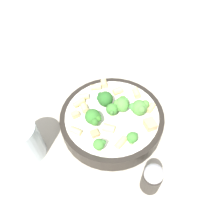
{
  "coord_description": "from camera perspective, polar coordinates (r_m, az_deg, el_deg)",
  "views": [
    {
      "loc": [
        0.22,
        -0.22,
        0.45
      ],
      "look_at": [
        0.0,
        0.0,
        0.05
      ],
      "focal_mm": 35.0,
      "sensor_mm": 36.0,
      "label": 1
    }
  ],
  "objects": [
    {
      "name": "broccoli_floret_1",
      "position": [
        0.45,
        -3.32,
        -8.43
      ],
      "size": [
        0.02,
        0.03,
        0.03
      ],
      "color": "#93B766",
      "rests_on": "pasta_bowl"
    },
    {
      "name": "broccoli_floret_0",
      "position": [
        0.51,
        -1.91,
        3.48
      ],
      "size": [
        0.04,
        0.04,
        0.04
      ],
      "color": "#9EC175",
      "rests_on": "pasta_bowl"
    },
    {
      "name": "rigatoni_5",
      "position": [
        0.53,
        10.05,
        1.1
      ],
      "size": [
        0.02,
        0.03,
        0.01
      ],
      "primitive_type": "cylinder",
      "rotation": [
        1.57,
        0.0,
        0.2
      ],
      "color": "#E0C67F",
      "rests_on": "pasta_bowl"
    },
    {
      "name": "chicken_chunk_1",
      "position": [
        0.51,
        -9.6,
        -0.66
      ],
      "size": [
        0.02,
        0.02,
        0.01
      ],
      "primitive_type": "cube",
      "rotation": [
        0.0,
        0.0,
        1.35
      ],
      "color": "tan",
      "rests_on": "pasta_bowl"
    },
    {
      "name": "broccoli_floret_4",
      "position": [
        0.51,
        2.6,
        2.18
      ],
      "size": [
        0.03,
        0.04,
        0.04
      ],
      "color": "#84AD60",
      "rests_on": "pasta_bowl"
    },
    {
      "name": "rigatoni_7",
      "position": [
        0.55,
        6.59,
        4.84
      ],
      "size": [
        0.03,
        0.03,
        0.02
      ],
      "primitive_type": "cylinder",
      "rotation": [
        1.57,
        0.0,
        1.0
      ],
      "color": "#E0C67F",
      "rests_on": "pasta_bowl"
    },
    {
      "name": "rigatoni_3",
      "position": [
        0.52,
        -7.15,
        0.98
      ],
      "size": [
        0.03,
        0.02,
        0.02
      ],
      "primitive_type": "cylinder",
      "rotation": [
        1.57,
        0.0,
        1.15
      ],
      "color": "#E0C67F",
      "rests_on": "pasta_bowl"
    },
    {
      "name": "drinking_glass",
      "position": [
        0.51,
        -22.03,
        -7.45
      ],
      "size": [
        0.08,
        0.08,
        0.1
      ],
      "color": "silver",
      "rests_on": "ground_plane"
    },
    {
      "name": "rigatoni_8",
      "position": [
        0.55,
        1.44,
        5.54
      ],
      "size": [
        0.02,
        0.03,
        0.02
      ],
      "primitive_type": "cylinder",
      "rotation": [
        1.57,
        0.0,
        2.79
      ],
      "color": "#E0C67F",
      "rests_on": "pasta_bowl"
    },
    {
      "name": "rigatoni_4",
      "position": [
        0.48,
        -0.83,
        -4.26
      ],
      "size": [
        0.03,
        0.03,
        0.02
      ],
      "primitive_type": "cylinder",
      "rotation": [
        1.57,
        0.0,
        2.06
      ],
      "color": "#E0C67F",
      "rests_on": "pasta_bowl"
    },
    {
      "name": "rigatoni_6",
      "position": [
        0.47,
        2.34,
        -7.94
      ],
      "size": [
        0.02,
        0.03,
        0.01
      ],
      "primitive_type": "cylinder",
      "rotation": [
        1.57,
        0.0,
        0.11
      ],
      "color": "#E0C67F",
      "rests_on": "pasta_bowl"
    },
    {
      "name": "broccoli_floret_5",
      "position": [
        0.5,
        0.09,
        0.58
      ],
      "size": [
        0.03,
        0.03,
        0.03
      ],
      "color": "#84AD60",
      "rests_on": "pasta_bowl"
    },
    {
      "name": "rigatoni_9",
      "position": [
        0.56,
        -4.28,
        6.51
      ],
      "size": [
        0.03,
        0.03,
        0.01
      ],
      "primitive_type": "cylinder",
      "rotation": [
        1.57,
        0.0,
        2.51
      ],
      "color": "#E0C67F",
      "rests_on": "pasta_bowl"
    },
    {
      "name": "pasta_bowl",
      "position": [
        0.53,
        0.0,
        -1.8
      ],
      "size": [
        0.25,
        0.25,
        0.04
      ],
      "color": "#28231E",
      "rests_on": "ground_plane"
    },
    {
      "name": "chicken_chunk_2",
      "position": [
        0.48,
        -4.53,
        -5.65
      ],
      "size": [
        0.02,
        0.02,
        0.01
      ],
      "primitive_type": "cube",
      "rotation": [
        0.0,
        0.0,
        1.23
      ],
      "color": "tan",
      "rests_on": "pasta_bowl"
    },
    {
      "name": "pepper_shaker",
      "position": [
        0.45,
        10.41,
        -16.64
      ],
      "size": [
        0.04,
        0.04,
        0.08
      ],
      "color": "#332D28",
      "rests_on": "ground_plane"
    },
    {
      "name": "rigatoni_10",
      "position": [
        0.49,
        -9.51,
        -4.89
      ],
      "size": [
        0.03,
        0.02,
        0.01
      ],
      "primitive_type": "cylinder",
      "rotation": [
        1.57,
        0.0,
        1.9
      ],
      "color": "#E0C67F",
      "rests_on": "pasta_bowl"
    },
    {
      "name": "rigatoni_2",
      "position": [
        0.57,
        -2.07,
        7.47
      ],
      "size": [
        0.03,
        0.03,
        0.02
      ],
      "primitive_type": "cylinder",
      "rotation": [
        1.57,
        0.0,
        0.95
      ],
      "color": "#E0C67F",
      "rests_on": "pasta_bowl"
    },
    {
      "name": "rigatoni_0",
      "position": [
        0.53,
        -8.65,
        2.37
      ],
      "size": [
        0.02,
        0.03,
        0.01
      ],
      "primitive_type": "cylinder",
      "rotation": [
        1.57,
        0.0,
        3.05
      ],
      "color": "#E0C67F",
      "rests_on": "pasta_bowl"
    },
    {
      "name": "broccoli_floret_3",
      "position": [
        0.5,
        7.22,
        1.19
      ],
      "size": [
        0.04,
        0.04,
        0.04
      ],
      "color": "#9EC175",
      "rests_on": "pasta_bowl"
    },
    {
      "name": "chicken_chunk_0",
      "position": [
        0.5,
        9.93,
        -3.19
      ],
      "size": [
        0.03,
        0.03,
        0.02
      ],
      "primitive_type": "cube",
      "rotation": [
        0.0,
        0.0,
        2.74
      ],
      "color": "tan",
      "rests_on": "pasta_bowl"
    },
    {
      "name": "rigatoni_1",
      "position": [
        0.54,
        -7.41,
        4.04
      ],
      "size": [
        0.03,
        0.03,
        0.02
      ],
      "primitive_type": "cylinder",
      "rotation": [
        1.57,
        0.0,
        2.59
      ],
      "color": "#E0C67F",
      "rests_on": "pasta_bowl"
    },
    {
      "name": "ground_plane",
      "position": [
        0.55,
        0.0,
        -3.25
      ],
      "size": [
        2.0,
        2.0,
        0.0
      ],
      "primitive_type": "plane",
      "color": "#BCB29E"
    },
    {
      "name": "broccoli_floret_6",
      "position": [
        0.46,
        5.3,
        -6.75
      ],
      "size": [
        0.02,
        0.03,
        0.03
      ],
      "color": "#84AD60",
      "rests_on": "pasta_bowl"
    },
    {
      "name": "broccoli_floret_2",
      "position": [
        0.48,
        -4.89,
        -1.35
      ],
      "size": [
        0.04,
        0.03,
        0.04
      ],
      "color": "#93B766",
      "rests_on": "pasta_bowl"
    }
  ]
}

